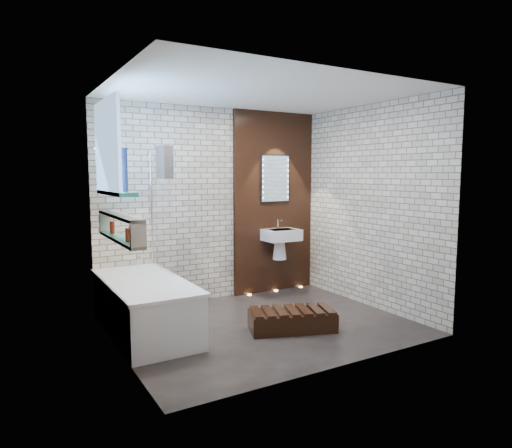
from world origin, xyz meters
TOP-DOWN VIEW (x-y plane):
  - ground at (0.00, 0.00)m, footprint 3.20×3.20m
  - room_shell at (0.00, 0.00)m, footprint 3.24×3.20m
  - walnut_panel at (0.95, 1.27)m, footprint 1.30×0.06m
  - clerestory_window at (-1.57, 0.35)m, footprint 0.18×1.00m
  - display_niche at (-1.53, 0.15)m, footprint 0.14×1.30m
  - bathtub at (-1.22, 0.45)m, footprint 0.79×1.74m
  - bath_screen at (-0.87, 0.89)m, footprint 0.01×0.78m
  - towel at (-0.87, 0.73)m, footprint 0.11×0.28m
  - shower_head at (-1.30, 0.95)m, footprint 0.18×0.18m
  - washbasin at (0.95, 1.07)m, footprint 0.50×0.36m
  - led_mirror at (0.95, 1.23)m, footprint 0.50×0.02m
  - walnut_step at (0.20, -0.30)m, footprint 1.02×0.71m
  - niche_bottles at (-1.53, 0.16)m, footprint 0.05×0.70m
  - sill_vases at (-1.50, 0.12)m, footprint 0.10×0.10m
  - floor_uplights at (0.95, 1.20)m, footprint 0.96×0.06m

SIDE VIEW (x-z plane):
  - ground at x=0.00m, z-range 0.00..0.00m
  - floor_uplights at x=0.95m, z-range 0.00..0.01m
  - walnut_step at x=0.20m, z-range 0.00..0.21m
  - bathtub at x=-1.22m, z-range -0.06..0.64m
  - washbasin at x=0.95m, z-range 0.50..1.08m
  - niche_bottles at x=-1.53m, z-range 1.10..1.23m
  - display_niche at x=-1.53m, z-range 1.07..1.33m
  - bath_screen at x=-0.87m, z-range 0.58..1.98m
  - walnut_panel at x=0.95m, z-range 0.00..2.60m
  - room_shell at x=0.00m, z-range 0.00..2.60m
  - led_mirror at x=0.95m, z-range 1.30..2.00m
  - sill_vases at x=-1.50m, z-range 1.55..1.97m
  - towel at x=-0.87m, z-range 1.66..2.04m
  - clerestory_window at x=-1.57m, z-range 1.43..2.37m
  - shower_head at x=-1.30m, z-range 1.99..2.01m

